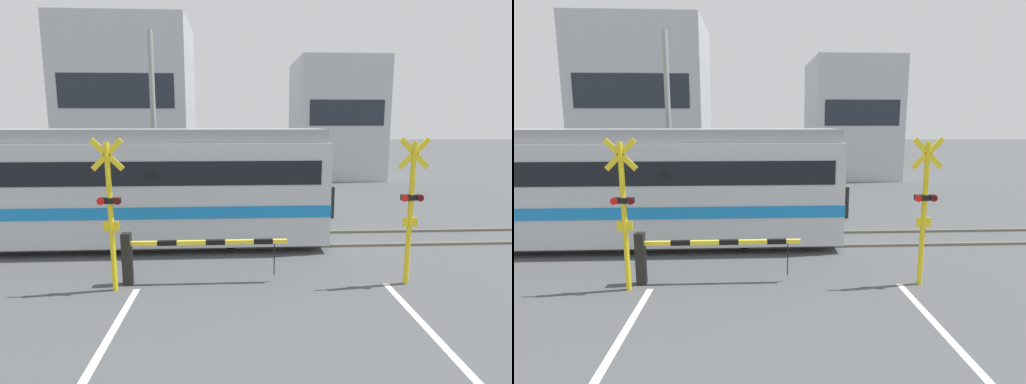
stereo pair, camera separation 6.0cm
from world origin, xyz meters
TOP-DOWN VIEW (x-y plane):
  - rail_track_near at (0.00, 11.02)m, footprint 50.00×0.10m
  - rail_track_far at (0.00, 12.46)m, footprint 50.00×0.10m
  - commuter_train at (-5.19, 11.74)m, footprint 14.37×2.71m
  - crossing_barrier_near at (-2.13, 8.61)m, footprint 3.66×0.20m
  - crossing_barrier_far at (2.13, 14.56)m, footprint 3.66×0.20m
  - crossing_signal_left at (-3.21, 8.30)m, footprint 0.68×0.15m
  - crossing_signal_right at (3.21, 8.30)m, footprint 0.68×0.15m
  - pedestrian at (0.15, 16.35)m, footprint 0.38×0.22m
  - building_left_of_street at (-7.22, 26.32)m, footprint 7.72×5.86m
  - building_right_of_street at (5.99, 26.32)m, footprint 5.26×5.86m
  - utility_pole_streetside at (-3.96, 17.06)m, footprint 0.22×0.22m

SIDE VIEW (x-z plane):
  - rail_track_near at x=0.00m, z-range 0.00..0.08m
  - rail_track_far at x=0.00m, z-range 0.00..0.08m
  - crossing_barrier_near at x=-2.13m, z-range 0.17..1.35m
  - crossing_barrier_far at x=2.13m, z-range 0.17..1.35m
  - pedestrian at x=0.15m, z-range 0.12..1.77m
  - crossing_signal_left at x=-3.21m, z-range 0.17..3.44m
  - crossing_signal_right at x=3.21m, z-range 0.17..3.44m
  - commuter_train at x=-5.19m, z-range 0.12..3.51m
  - utility_pole_streetside at x=-3.96m, z-range 0.00..7.24m
  - building_right_of_street at x=5.99m, z-range 0.00..7.46m
  - building_left_of_street at x=-7.22m, z-range 0.00..9.64m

